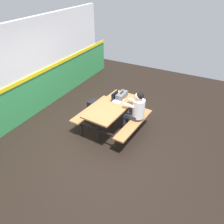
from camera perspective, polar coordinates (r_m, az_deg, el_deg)
name	(u,v)px	position (r m, az deg, el deg)	size (l,w,h in m)	color
ground_plane	(106,137)	(5.83, -1.57, -6.22)	(10.00, 10.00, 0.02)	black
accent_backdrop	(27,73)	(6.56, -20.56, 9.09)	(8.00, 0.14, 2.60)	#338C4C
picnic_table_main	(112,111)	(5.73, 0.00, 0.18)	(1.67, 1.66, 0.74)	#9E6B3D
student_nearer	(136,109)	(5.59, 5.97, 0.67)	(0.38, 0.53, 1.21)	#2D2D38
laptop_silver	(117,99)	(5.85, 1.25, 3.39)	(0.34, 0.24, 0.22)	silver
toolbox_grey	(122,95)	(5.97, 2.48, 4.23)	(0.40, 0.18, 0.18)	#595B60
backpack_dark	(92,107)	(6.60, -4.97, 1.22)	(0.30, 0.22, 0.44)	black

